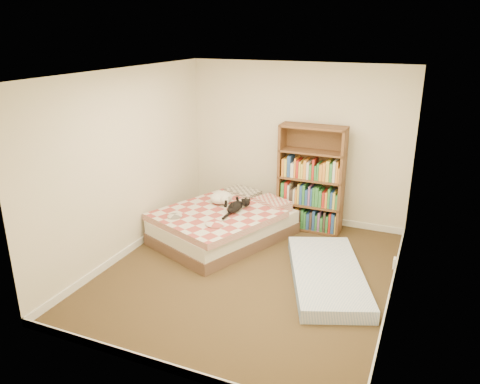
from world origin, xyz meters
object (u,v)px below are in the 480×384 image
at_px(bed, 225,223).
at_px(white_dog, 222,198).
at_px(floor_mattress, 327,275).
at_px(black_cat, 236,206).
at_px(bookshelf, 311,193).

relative_size(bed, white_dog, 6.12).
height_order(floor_mattress, black_cat, black_cat).
height_order(bed, bookshelf, bookshelf).
distance_m(bookshelf, black_cat, 1.21).
relative_size(bookshelf, floor_mattress, 0.89).
xyz_separation_m(floor_mattress, white_dog, (-1.83, 0.84, 0.47)).
relative_size(black_cat, white_dog, 1.83).
distance_m(floor_mattress, white_dog, 2.07).
bearing_deg(black_cat, bed, -151.41).
height_order(bookshelf, black_cat, bookshelf).
xyz_separation_m(black_cat, white_dog, (-0.31, 0.18, 0.02)).
height_order(bed, black_cat, black_cat).
relative_size(bed, floor_mattress, 1.24).
relative_size(floor_mattress, white_dog, 4.94).
bearing_deg(black_cat, white_dog, 173.67).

